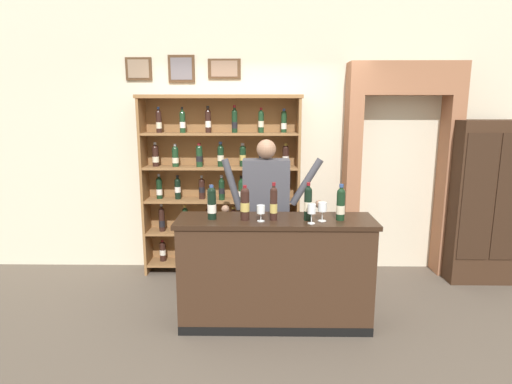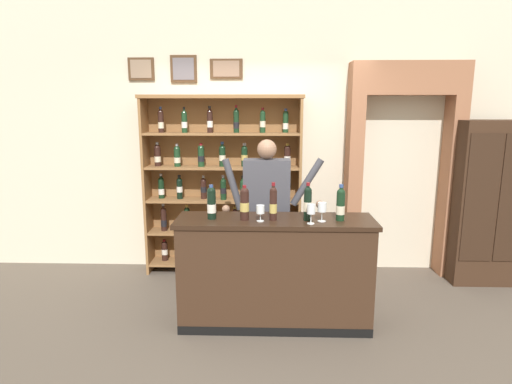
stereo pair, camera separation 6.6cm
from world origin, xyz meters
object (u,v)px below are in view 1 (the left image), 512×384
Objects in this scene: wine_glass_right at (261,210)px; tasting_counter at (275,272)px; tasting_bottle_brunello at (245,203)px; wine_glass_center at (322,208)px; wine_shelf at (221,182)px; tasting_bottle_super_tuscan at (308,203)px; side_cabinet at (483,202)px; shopkeeper at (266,203)px; tasting_bottle_chianti at (341,204)px; tasting_bottle_bianco at (212,203)px; wine_glass_left at (312,209)px; tasting_bottle_rosso at (274,203)px.

tasting_counter is at bearing 33.30° from wine_glass_right.
tasting_bottle_brunello reaches higher than wine_glass_center.
wine_shelf is at bearing 115.05° from tasting_counter.
tasting_counter is 0.72m from tasting_bottle_super_tuscan.
shopkeeper is at bearing -166.46° from side_cabinet.
wine_glass_right is at bearing -17.35° from tasting_bottle_brunello.
shopkeeper is 9.93× the size of wine_glass_center.
shopkeeper is 5.20× the size of tasting_bottle_chianti.
side_cabinet is 5.98× the size of tasting_bottle_bianco.
side_cabinet is 2.55m from shopkeeper.
side_cabinet is 5.45× the size of tasting_bottle_super_tuscan.
wine_glass_left is 1.03× the size of wine_glass_center.
tasting_bottle_bianco is 0.91× the size of tasting_bottle_rosso.
tasting_counter is at bearing 8.77° from tasting_bottle_brunello.
shopkeeper reaches higher than wine_glass_center.
tasting_bottle_brunello is 0.96× the size of tasting_bottle_chianti.
tasting_bottle_chianti reaches higher than wine_glass_center.
tasting_bottle_rosso reaches higher than tasting_counter.
tasting_bottle_brunello is 0.92× the size of tasting_bottle_super_tuscan.
tasting_bottle_super_tuscan is at bearing 165.65° from wine_glass_center.
wine_glass_left is (0.57, -0.11, -0.03)m from tasting_bottle_brunello.
tasting_bottle_rosso is at bearing -66.36° from wine_shelf.
tasting_bottle_rosso reaches higher than wine_glass_center.
side_cabinet is at bearing 25.09° from tasting_bottle_rosso.
wine_shelf is 1.46m from tasting_bottle_rosso.
shopkeeper reaches higher than tasting_bottle_brunello.
tasting_bottle_bianco reaches higher than tasting_counter.
tasting_counter is 5.75× the size of tasting_bottle_bianco.
tasting_bottle_rosso is (0.25, -0.00, 0.00)m from tasting_bottle_brunello.
wine_glass_center reaches higher than wine_glass_right.
tasting_bottle_brunello is 0.55m from tasting_bottle_super_tuscan.
wine_shelf is at bearing 104.05° from tasting_bottle_brunello.
side_cabinet is 2.79m from wine_glass_right.
tasting_bottle_rosso is at bearing 176.03° from wine_glass_center.
wine_glass_center is (0.42, -0.03, -0.04)m from tasting_bottle_rosso.
side_cabinet reaches higher than tasting_bottle_rosso.
wine_shelf is 12.57× the size of wine_glass_center.
wine_glass_center is at bearing -3.43° from tasting_bottle_bianco.
tasting_bottle_chianti is (1.17, -1.33, 0.05)m from wine_shelf.
side_cabinet is at bearing 24.88° from wine_glass_right.
shopkeeper is 0.84m from tasting_bottle_chianti.
tasting_bottle_bianco is 0.96× the size of tasting_bottle_chianti.
wine_shelf reaches higher than tasting_bottle_chianti.
tasting_bottle_chianti is 2.24× the size of wine_glass_right.
tasting_bottle_rosso is at bearing -154.91° from side_cabinet.
wine_shelf reaches higher than tasting_bottle_super_tuscan.
tasting_bottle_brunello reaches higher than tasting_counter.
tasting_bottle_super_tuscan is at bearing 100.18° from wine_glass_left.
wine_shelf is 1.27× the size of shopkeeper.
tasting_bottle_super_tuscan is at bearing -151.92° from side_cabinet.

